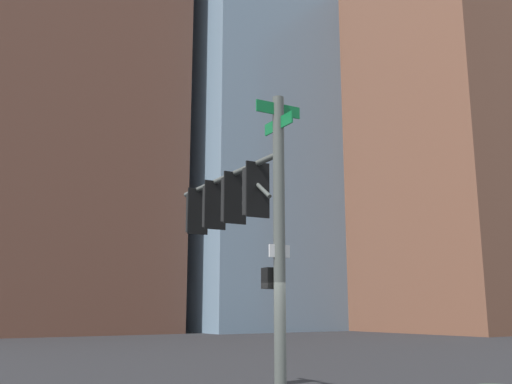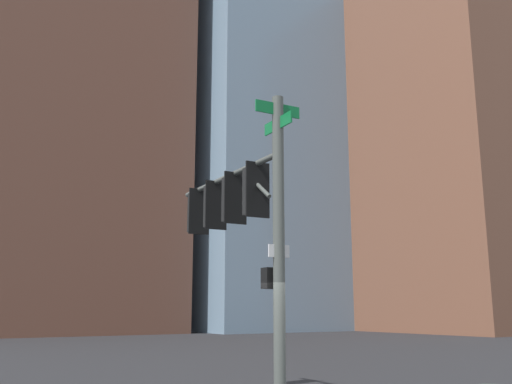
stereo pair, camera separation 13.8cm
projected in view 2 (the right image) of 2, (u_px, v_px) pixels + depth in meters
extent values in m
cylinder|color=#4C514C|center=(279.00, 252.00, 10.77)|extent=(0.22, 0.22, 6.15)
cylinder|color=#4C514C|center=(226.00, 178.00, 13.17)|extent=(4.69, 0.44, 0.12)
cylinder|color=#4C514C|center=(257.00, 184.00, 11.79)|extent=(1.04, 0.15, 0.75)
cube|color=#0F6B33|center=(278.00, 109.00, 11.34)|extent=(0.10, 1.00, 0.24)
cube|color=#0F6B33|center=(278.00, 124.00, 11.28)|extent=(1.01, 0.10, 0.24)
cube|color=white|center=(279.00, 251.00, 10.77)|extent=(0.06, 0.45, 0.24)
cube|color=black|center=(253.00, 191.00, 11.92)|extent=(0.36, 0.36, 1.00)
cube|color=black|center=(258.00, 190.00, 11.76)|extent=(0.08, 0.55, 1.16)
sphere|color=#470A07|center=(249.00, 179.00, 12.16)|extent=(0.20, 0.20, 0.20)
cylinder|color=black|center=(247.00, 176.00, 12.23)|extent=(0.06, 0.23, 0.23)
sphere|color=#4C330A|center=(249.00, 193.00, 12.10)|extent=(0.20, 0.20, 0.20)
cylinder|color=black|center=(247.00, 189.00, 12.17)|extent=(0.06, 0.23, 0.23)
sphere|color=green|center=(249.00, 207.00, 12.04)|extent=(0.20, 0.20, 0.20)
cylinder|color=black|center=(247.00, 203.00, 12.11)|extent=(0.06, 0.23, 0.23)
cube|color=black|center=(232.00, 199.00, 12.80)|extent=(0.36, 0.36, 1.00)
cube|color=black|center=(235.00, 198.00, 12.63)|extent=(0.08, 0.55, 1.16)
sphere|color=red|center=(228.00, 188.00, 13.03)|extent=(0.20, 0.20, 0.20)
cylinder|color=black|center=(227.00, 184.00, 13.11)|extent=(0.06, 0.23, 0.23)
sphere|color=#4C330A|center=(228.00, 201.00, 12.97)|extent=(0.20, 0.20, 0.20)
cylinder|color=black|center=(226.00, 197.00, 13.05)|extent=(0.06, 0.23, 0.23)
sphere|color=#0A3819|center=(227.00, 214.00, 12.91)|extent=(0.20, 0.20, 0.20)
cylinder|color=black|center=(226.00, 210.00, 12.99)|extent=(0.06, 0.23, 0.23)
cube|color=black|center=(213.00, 206.00, 13.67)|extent=(0.36, 0.36, 1.00)
cube|color=black|center=(216.00, 205.00, 13.51)|extent=(0.08, 0.55, 1.16)
sphere|color=#470A07|center=(209.00, 195.00, 13.91)|extent=(0.20, 0.20, 0.20)
cylinder|color=black|center=(208.00, 192.00, 13.98)|extent=(0.06, 0.23, 0.23)
sphere|color=#4C330A|center=(209.00, 208.00, 13.85)|extent=(0.20, 0.20, 0.20)
cylinder|color=black|center=(208.00, 204.00, 13.92)|extent=(0.06, 0.23, 0.23)
sphere|color=green|center=(209.00, 220.00, 13.79)|extent=(0.20, 0.20, 0.20)
cylinder|color=black|center=(208.00, 216.00, 13.86)|extent=(0.06, 0.23, 0.23)
cube|color=black|center=(196.00, 212.00, 14.55)|extent=(0.36, 0.36, 1.00)
cube|color=black|center=(199.00, 211.00, 14.39)|extent=(0.08, 0.55, 1.16)
sphere|color=#470A07|center=(193.00, 202.00, 14.79)|extent=(0.20, 0.20, 0.20)
cylinder|color=black|center=(192.00, 199.00, 14.86)|extent=(0.06, 0.23, 0.23)
sphere|color=#4C330A|center=(193.00, 214.00, 14.72)|extent=(0.20, 0.20, 0.20)
cylinder|color=black|center=(192.00, 211.00, 14.80)|extent=(0.06, 0.23, 0.23)
sphere|color=green|center=(193.00, 225.00, 14.66)|extent=(0.20, 0.20, 0.20)
cylinder|color=black|center=(192.00, 222.00, 14.74)|extent=(0.06, 0.23, 0.23)
cube|color=black|center=(272.00, 278.00, 10.90)|extent=(0.28, 0.38, 0.40)
cube|color=#EA5914|center=(268.00, 279.00, 11.02)|extent=(0.04, 0.25, 0.28)
cube|color=brown|center=(55.00, 49.00, 55.28)|extent=(19.61, 20.98, 53.27)
cube|color=brown|center=(49.00, 154.00, 60.36)|extent=(16.17, 15.59, 36.15)
cube|color=brown|center=(425.00, 154.00, 58.09)|extent=(23.10, 14.52, 34.97)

